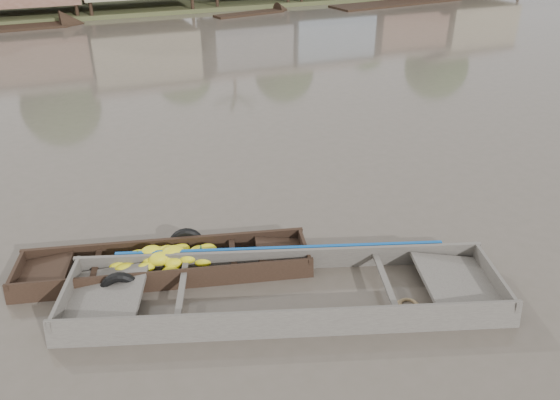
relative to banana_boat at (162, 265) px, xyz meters
name	(u,v)px	position (x,y,z in m)	size (l,w,h in m)	color
ground	(290,285)	(1.93, -1.25, -0.12)	(120.00, 120.00, 0.00)	#514A3E
banana_boat	(162,265)	(0.00, 0.00, 0.00)	(5.25, 2.44, 0.71)	black
viewer_boat	(286,296)	(1.71, -1.57, -0.07)	(7.34, 4.09, 0.57)	#49443E
distant_boats	(268,18)	(11.07, 22.87, -0.17)	(48.86, 14.73, 0.35)	black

